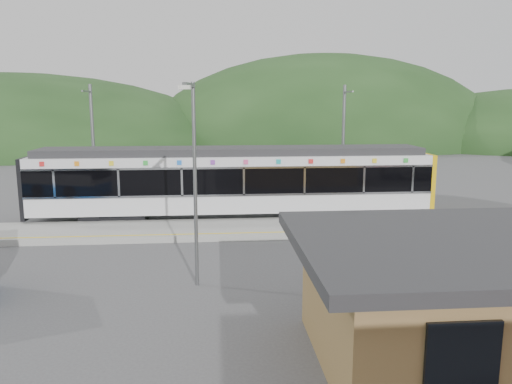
{
  "coord_description": "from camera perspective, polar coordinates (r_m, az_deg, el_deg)",
  "views": [
    {
      "loc": [
        -0.4,
        -19.49,
        6.03
      ],
      "look_at": [
        1.34,
        1.0,
        2.33
      ],
      "focal_mm": 35.0,
      "sensor_mm": 36.0,
      "label": 1
    }
  ],
  "objects": [
    {
      "name": "platform",
      "position": [
        23.54,
        -3.74,
        -4.28
      ],
      "size": [
        26.0,
        3.2,
        0.3
      ],
      "primitive_type": "cube",
      "color": "#9E9E99",
      "rests_on": "ground"
    },
    {
      "name": "hills",
      "position": [
        26.34,
        9.79,
        -3.18
      ],
      "size": [
        146.0,
        149.0,
        26.0
      ],
      "color": "#1E3D19",
      "rests_on": "ground"
    },
    {
      "name": "lamp_post",
      "position": [
        16.03,
        -7.03,
        2.72
      ],
      "size": [
        0.38,
        1.18,
        6.66
      ],
      "rotation": [
        0.0,
        0.0,
        -0.21
      ],
      "color": "slate",
      "rests_on": "ground"
    },
    {
      "name": "station_shelter",
      "position": [
        13.07,
        25.31,
        -10.83
      ],
      "size": [
        9.2,
        6.2,
        3.0
      ],
      "color": "olive",
      "rests_on": "ground"
    },
    {
      "name": "catenary_mast_west",
      "position": [
        28.91,
        -18.1,
        4.99
      ],
      "size": [
        0.18,
        1.8,
        7.0
      ],
      "color": "slate",
      "rests_on": "ground"
    },
    {
      "name": "yellow_line",
      "position": [
        22.24,
        -3.67,
        -4.73
      ],
      "size": [
        26.0,
        0.1,
        0.01
      ],
      "primitive_type": "cube",
      "color": "yellow",
      "rests_on": "platform"
    },
    {
      "name": "catenary_mast_east",
      "position": [
        29.11,
        9.93,
        5.37
      ],
      "size": [
        0.18,
        1.8,
        7.0
      ],
      "color": "slate",
      "rests_on": "ground"
    },
    {
      "name": "ground",
      "position": [
        20.4,
        -3.54,
        -7.0
      ],
      "size": [
        120.0,
        120.0,
        0.0
      ],
      "primitive_type": "plane",
      "color": "#4C4C4F",
      "rests_on": "ground"
    },
    {
      "name": "train",
      "position": [
        25.81,
        -2.66,
        1.36
      ],
      "size": [
        20.44,
        3.01,
        3.74
      ],
      "color": "black",
      "rests_on": "ground"
    }
  ]
}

